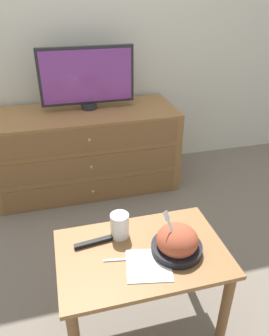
{
  "coord_description": "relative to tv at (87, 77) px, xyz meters",
  "views": [
    {
      "loc": [
        -0.14,
        -2.6,
        1.44
      ],
      "look_at": [
        0.21,
        -1.29,
        0.67
      ],
      "focal_mm": 35.0,
      "sensor_mm": 36.0,
      "label": 1
    }
  ],
  "objects": [
    {
      "name": "dresser",
      "position": [
        -0.05,
        -0.06,
        -0.55
      ],
      "size": [
        1.37,
        0.57,
        0.62
      ],
      "color": "olive",
      "rests_on": "ground_plane"
    },
    {
      "name": "ground_plane",
      "position": [
        -0.13,
        0.25,
        -0.86
      ],
      "size": [
        12.0,
        12.0,
        0.0
      ],
      "primitive_type": "plane",
      "color": "#70665B"
    },
    {
      "name": "wall_back",
      "position": [
        -0.13,
        0.27,
        0.44
      ],
      "size": [
        12.0,
        0.05,
        2.6
      ],
      "color": "silver",
      "rests_on": "ground_plane"
    },
    {
      "name": "tv",
      "position": [
        0.0,
        0.0,
        0.0
      ],
      "size": [
        0.68,
        0.12,
        0.44
      ],
      "color": "#232328",
      "rests_on": "dresser"
    },
    {
      "name": "remote_control",
      "position": [
        -0.17,
        -1.29,
        -0.38
      ],
      "size": [
        0.17,
        0.04,
        0.02
      ],
      "color": "black",
      "rests_on": "coffee_table"
    },
    {
      "name": "coffee_table",
      "position": [
        0.02,
        -1.39,
        -0.48
      ],
      "size": [
        0.7,
        0.46,
        0.47
      ],
      "color": "olive",
      "rests_on": "ground_plane"
    },
    {
      "name": "takeout_bowl",
      "position": [
        0.16,
        -1.42,
        -0.34
      ],
      "size": [
        0.21,
        0.21,
        0.2
      ],
      "color": "black",
      "rests_on": "coffee_table"
    },
    {
      "name": "knife",
      "position": [
        -0.06,
        -1.41,
        -0.38
      ],
      "size": [
        0.17,
        0.04,
        0.01
      ],
      "color": "silver",
      "rests_on": "coffee_table"
    },
    {
      "name": "drink_cup",
      "position": [
        -0.05,
        -1.27,
        -0.34
      ],
      "size": [
        0.08,
        0.08,
        0.11
      ],
      "color": "beige",
      "rests_on": "coffee_table"
    },
    {
      "name": "napkin",
      "position": [
        0.03,
        -1.47,
        -0.38
      ],
      "size": [
        0.21,
        0.21,
        0.0
      ],
      "color": "white",
      "rests_on": "coffee_table"
    }
  ]
}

